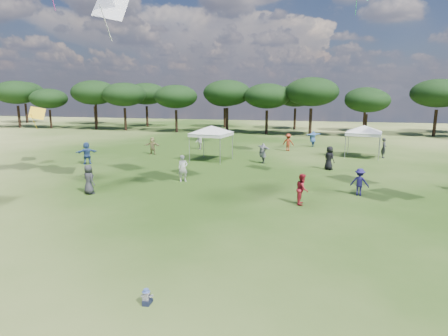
# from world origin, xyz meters

# --- Properties ---
(tree_line) EXTENTS (108.78, 17.63, 7.77)m
(tree_line) POSITION_xyz_m (2.39, 47.41, 5.42)
(tree_line) COLOR black
(tree_line) RESTS_ON ground
(tent_left) EXTENTS (5.80, 5.80, 3.23)m
(tent_left) POSITION_xyz_m (-4.57, 23.29, 2.80)
(tent_left) COLOR gray
(tent_left) RESTS_ON ground
(tent_right) EXTENTS (5.73, 5.73, 3.10)m
(tent_right) POSITION_xyz_m (7.97, 28.04, 2.68)
(tent_right) COLOR gray
(tent_right) RESTS_ON ground
(toddler) EXTENTS (0.31, 0.35, 0.46)m
(toddler) POSITION_xyz_m (-0.53, 1.87, 0.20)
(toddler) COLOR #151B30
(toddler) RESTS_ON ground
(festival_crowd) EXTENTS (30.88, 23.46, 1.92)m
(festival_crowd) POSITION_xyz_m (0.01, 22.89, 0.84)
(festival_crowd) COLOR navy
(festival_crowd) RESTS_ON ground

